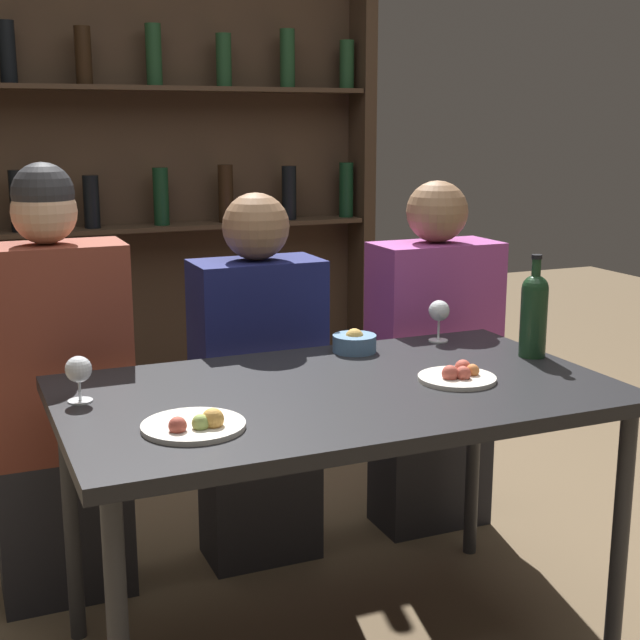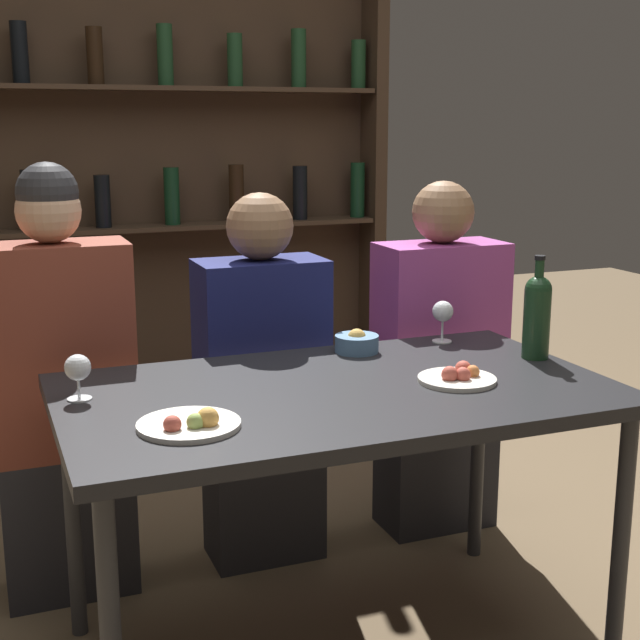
# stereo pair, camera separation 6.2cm
# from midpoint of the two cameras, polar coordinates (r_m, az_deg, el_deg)

# --- Properties ---
(dining_table) EXTENTS (1.40, 0.81, 0.75)m
(dining_table) POSITION_cam_midpoint_polar(r_m,az_deg,el_deg) (2.29, 0.42, -5.82)
(dining_table) COLOR black
(dining_table) RESTS_ON ground_plane
(wine_rack_wall) EXTENTS (2.01, 0.21, 2.40)m
(wine_rack_wall) POSITION_cam_midpoint_polar(r_m,az_deg,el_deg) (4.04, -10.86, 10.10)
(wine_rack_wall) COLOR #38281C
(wine_rack_wall) RESTS_ON ground_plane
(wine_bottle) EXTENTS (0.08, 0.08, 0.29)m
(wine_bottle) POSITION_cam_midpoint_polar(r_m,az_deg,el_deg) (2.60, 12.87, 0.53)
(wine_bottle) COLOR #19381E
(wine_bottle) RESTS_ON dining_table
(wine_glass_0) EXTENTS (0.06, 0.06, 0.11)m
(wine_glass_0) POSITION_cam_midpoint_polar(r_m,az_deg,el_deg) (2.22, -15.97, -3.16)
(wine_glass_0) COLOR silver
(wine_glass_0) RESTS_ON dining_table
(wine_glass_1) EXTENTS (0.06, 0.06, 0.13)m
(wine_glass_1) POSITION_cam_midpoint_polar(r_m,az_deg,el_deg) (2.74, 6.99, 0.49)
(wine_glass_1) COLOR silver
(wine_glass_1) RESTS_ON dining_table
(food_plate_0) EXTENTS (0.23, 0.23, 0.05)m
(food_plate_0) POSITION_cam_midpoint_polar(r_m,az_deg,el_deg) (1.98, -8.87, -6.64)
(food_plate_0) COLOR silver
(food_plate_0) RESTS_ON dining_table
(food_plate_1) EXTENTS (0.20, 0.20, 0.05)m
(food_plate_1) POSITION_cam_midpoint_polar(r_m,az_deg,el_deg) (2.34, 8.10, -3.56)
(food_plate_1) COLOR silver
(food_plate_1) RESTS_ON dining_table
(snack_bowl) EXTENTS (0.13, 0.13, 0.07)m
(snack_bowl) POSITION_cam_midpoint_polar(r_m,az_deg,el_deg) (2.61, 1.54, -1.45)
(snack_bowl) COLOR #4C7299
(snack_bowl) RESTS_ON dining_table
(seated_person_left) EXTENTS (0.42, 0.22, 1.30)m
(seated_person_left) POSITION_cam_midpoint_polar(r_m,az_deg,el_deg) (2.72, -17.12, -4.88)
(seated_person_left) COLOR #26262B
(seated_person_left) RESTS_ON ground_plane
(seated_person_center) EXTENTS (0.40, 0.22, 1.20)m
(seated_person_center) POSITION_cam_midpoint_polar(r_m,az_deg,el_deg) (2.86, -4.58, -4.60)
(seated_person_center) COLOR #26262B
(seated_person_center) RESTS_ON ground_plane
(seated_person_right) EXTENTS (0.43, 0.22, 1.22)m
(seated_person_right) POSITION_cam_midpoint_polar(r_m,az_deg,el_deg) (3.11, 6.66, -3.10)
(seated_person_right) COLOR #26262B
(seated_person_right) RESTS_ON ground_plane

